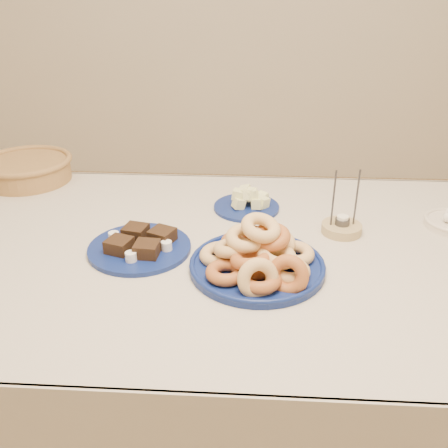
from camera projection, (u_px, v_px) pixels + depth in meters
The scene contains 7 objects.
ground at pixel (225, 433), 1.75m from camera, with size 5.00×5.00×0.00m, color #977247.
dining_table at pixel (225, 279), 1.46m from camera, with size 1.71×1.11×0.75m.
donut_platter at pixel (258, 258), 1.28m from camera, with size 0.41×0.41×0.16m.
melon_plate at pixel (249, 202), 1.64m from camera, with size 0.22×0.22×0.07m.
brownie_plate at pixel (140, 245), 1.39m from camera, with size 0.30×0.30×0.05m.
wicker_basket at pixel (27, 169), 1.84m from camera, with size 0.39×0.39×0.09m.
candle_holder at pixel (342, 227), 1.48m from camera, with size 0.13×0.13×0.20m.
Camera 1 is at (0.07, -1.23, 1.45)m, focal length 40.00 mm.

